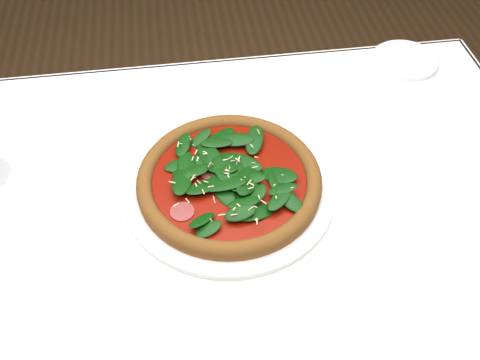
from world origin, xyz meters
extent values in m
cube|color=white|center=(0.00, 0.00, 0.73)|extent=(1.20, 0.80, 0.04)
cylinder|color=#4E341F|center=(0.54, 0.34, 0.35)|extent=(0.06, 0.06, 0.71)
cube|color=white|center=(0.00, 0.40, 0.64)|extent=(1.20, 0.01, 0.22)
cylinder|color=white|center=(0.06, 0.05, 0.76)|extent=(0.34, 0.34, 0.01)
torus|color=white|center=(0.06, 0.05, 0.76)|extent=(0.34, 0.34, 0.01)
cylinder|color=#9A5325|center=(0.06, 0.05, 0.77)|extent=(0.35, 0.35, 0.01)
torus|color=#AC6827|center=(0.06, 0.05, 0.77)|extent=(0.36, 0.36, 0.03)
cylinder|color=maroon|center=(0.06, 0.05, 0.77)|extent=(0.30, 0.30, 0.00)
cylinder|color=brown|center=(0.06, 0.05, 0.78)|extent=(0.26, 0.26, 0.00)
ellipsoid|color=#0C380A|center=(0.06, 0.05, 0.79)|extent=(0.28, 0.28, 0.02)
cylinder|color=#FBE2A4|center=(0.06, 0.05, 0.79)|extent=(0.26, 0.26, 0.00)
cylinder|color=white|center=(0.45, 0.34, 0.75)|extent=(0.13, 0.13, 0.01)
torus|color=white|center=(0.45, 0.34, 0.76)|extent=(0.13, 0.13, 0.01)
camera|label=1|loc=(-0.01, -0.50, 1.40)|focal=40.00mm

